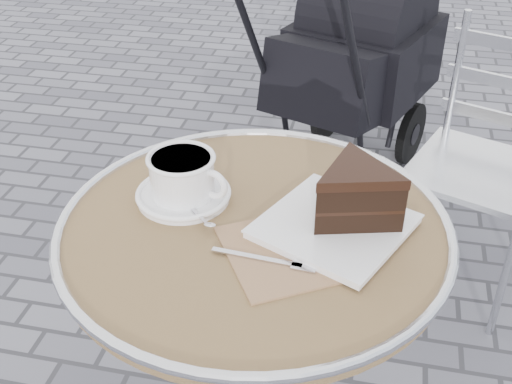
% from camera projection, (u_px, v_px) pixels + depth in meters
% --- Properties ---
extents(cafe_table, '(0.72, 0.72, 0.74)m').
position_uv_depth(cafe_table, '(254.00, 292.00, 1.25)').
color(cafe_table, silver).
rests_on(cafe_table, ground).
extents(cappuccino_set, '(0.18, 0.19, 0.09)m').
position_uv_depth(cappuccino_set, '(183.00, 180.00, 1.20)').
color(cappuccino_set, white).
rests_on(cappuccino_set, cafe_table).
extents(cake_plate_set, '(0.37, 0.37, 0.13)m').
position_uv_depth(cake_plate_set, '(350.00, 202.00, 1.12)').
color(cake_plate_set, '#976D53').
rests_on(cake_plate_set, cafe_table).
extents(bistro_chair, '(0.49, 0.49, 0.84)m').
position_uv_depth(bistro_chair, '(495.00, 133.00, 1.89)').
color(bistro_chair, silver).
rests_on(bistro_chair, ground).
extents(baby_stroller, '(0.72, 1.02, 0.97)m').
position_uv_depth(baby_stroller, '(352.00, 73.00, 2.47)').
color(baby_stroller, black).
rests_on(baby_stroller, ground).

